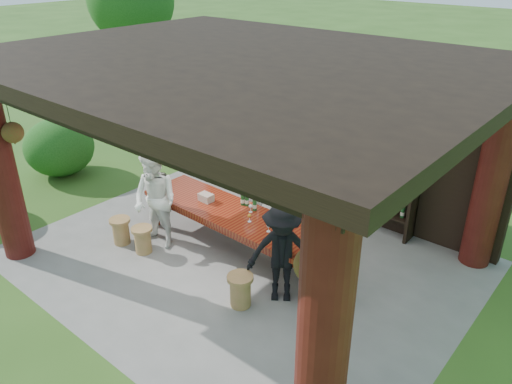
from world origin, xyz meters
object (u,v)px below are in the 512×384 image
Objects in this scene: napkin_basket at (206,197)px; tasting_table at (237,219)px; host at (251,197)px; stool_near_left at (143,239)px; guest_woman at (155,201)px; stool_far_left at (121,230)px; stool_near_right at (240,290)px; wine_shelf at (360,176)px; guest_man at (282,254)px.

tasting_table is at bearing -0.24° from napkin_basket.
tasting_table is 2.62× the size of host.
guest_woman reaches higher than stool_near_left.
tasting_table is 1.72m from stool_near_left.
stool_near_left is at bearing -96.43° from guest_woman.
tasting_table is at bearing 27.76° from guest_woman.
host is (1.03, 1.77, 0.49)m from stool_near_left.
stool_near_right is at bearing 1.41° from stool_far_left.
wine_shelf is 2.58m from tasting_table.
napkin_basket is (-0.53, -0.65, 0.07)m from host.
wine_shelf reaches higher than stool_far_left.
stool_far_left is 0.33× the size of host.
guest_woman is (0.56, 0.41, 0.64)m from stool_far_left.
wine_shelf is 3.86m from guest_woman.
napkin_basket is (1.05, 1.18, 0.56)m from stool_far_left.
host is 0.92× the size of guest_man.
stool_near_right is (1.06, -1.11, -0.36)m from tasting_table.
guest_woman reaches higher than stool_near_right.
guest_man is (0.31, -2.87, -0.18)m from wine_shelf.
stool_far_left is at bearing -131.59° from napkin_basket.
tasting_table is at bearing 33.18° from stool_far_left.
guest_man is (3.23, 0.60, 0.55)m from stool_far_left.
host is (-0.22, 0.65, 0.11)m from tasting_table.
guest_man is at bearing 55.40° from stool_near_right.
wine_shelf is 3.48m from stool_near_right.
tasting_table is 1.48m from guest_woman.
stool_far_left is (-2.86, -0.07, -0.02)m from stool_near_right.
tasting_table is (-1.11, -2.30, -0.36)m from wine_shelf.
napkin_basket is at bearing 53.82° from guest_woman.
wine_shelf is 8.67× the size of napkin_basket.
guest_man is at bearing -83.76° from wine_shelf.
guest_man is at bearing 0.06° from guest_woman.
guest_man is at bearing 145.91° from host.
stool_near_left is 0.33× the size of host.
host reaches higher than stool_near_left.
wine_shelf is 4.52× the size of stool_far_left.
wine_shelf is 4.26× the size of stool_near_right.
guest_woman is 1.11× the size of guest_man.
guest_man is at bearing 11.40° from stool_near_left.
stool_far_left is at bearing -146.82° from tasting_table.
tasting_table is 7.84× the size of stool_far_left.
guest_man is (2.66, 0.19, -0.09)m from guest_woman.
stool_far_left is at bearing -178.59° from stool_near_right.
wine_shelf is at bearing 50.88° from napkin_basket.
stool_near_right is (-0.05, -3.40, -0.72)m from wine_shelf.
wine_shelf is at bearing -126.43° from host.
guest_man reaches higher than stool_near_left.
stool_far_left is 3.33m from guest_man.
tasting_table is 0.77m from napkin_basket.
guest_woman reaches higher than napkin_basket.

